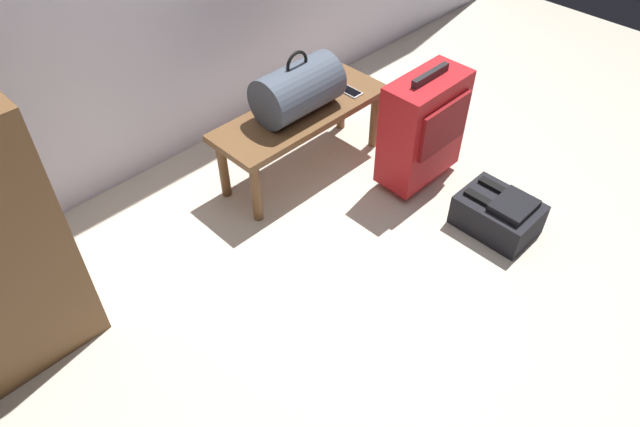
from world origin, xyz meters
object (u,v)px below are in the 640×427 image
at_px(suitcase_upright_red, 423,127).
at_px(backpack_dark, 498,214).
at_px(bench, 302,119).
at_px(duffel_bag_slate, 298,89).
at_px(cell_phone, 349,91).

distance_m(suitcase_upright_red, backpack_dark, 0.57).
relative_size(bench, duffel_bag_slate, 2.27).
height_order(bench, cell_phone, cell_phone).
height_order(suitcase_upright_red, backpack_dark, suitcase_upright_red).
xyz_separation_m(duffel_bag_slate, suitcase_upright_red, (0.41, -0.50, -0.18)).
height_order(duffel_bag_slate, backpack_dark, duffel_bag_slate).
height_order(cell_phone, suitcase_upright_red, suitcase_upright_red).
bearing_deg(duffel_bag_slate, suitcase_upright_red, -50.92).
relative_size(bench, backpack_dark, 2.63).
distance_m(duffel_bag_slate, backpack_dark, 1.17).
bearing_deg(backpack_dark, suitcase_upright_red, 87.07).
bearing_deg(backpack_dark, cell_phone, 93.21).
height_order(duffel_bag_slate, suitcase_upright_red, duffel_bag_slate).
relative_size(duffel_bag_slate, suitcase_upright_red, 0.67).
distance_m(duffel_bag_slate, suitcase_upright_red, 0.67).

